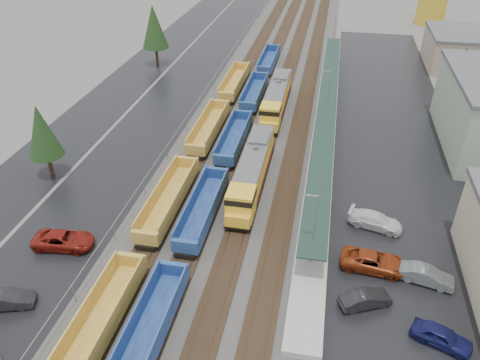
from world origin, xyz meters
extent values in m
cube|color=#302D2B|center=(0.00, 60.00, 0.04)|extent=(20.00, 160.00, 0.08)
cube|color=black|center=(-6.00, 60.00, 0.15)|extent=(2.60, 160.00, 0.15)
cube|color=#473326|center=(-6.72, 60.00, 0.27)|extent=(0.08, 160.00, 0.07)
cube|color=#473326|center=(-5.28, 60.00, 0.27)|extent=(0.08, 160.00, 0.07)
cube|color=black|center=(-2.00, 60.00, 0.15)|extent=(2.60, 160.00, 0.15)
cube|color=#473326|center=(-2.72, 60.00, 0.27)|extent=(0.08, 160.00, 0.07)
cube|color=#473326|center=(-1.28, 60.00, 0.27)|extent=(0.08, 160.00, 0.07)
cube|color=black|center=(2.00, 60.00, 0.15)|extent=(2.60, 160.00, 0.15)
cube|color=#473326|center=(1.28, 60.00, 0.27)|extent=(0.08, 160.00, 0.07)
cube|color=#473326|center=(2.72, 60.00, 0.27)|extent=(0.08, 160.00, 0.07)
cube|color=black|center=(6.00, 60.00, 0.15)|extent=(2.60, 160.00, 0.15)
cube|color=#473326|center=(5.28, 60.00, 0.27)|extent=(0.08, 160.00, 0.07)
cube|color=#473326|center=(6.72, 60.00, 0.27)|extent=(0.08, 160.00, 0.07)
cube|color=black|center=(-15.00, 60.00, 0.01)|extent=(10.00, 160.00, 0.02)
cube|color=black|center=(-25.00, 60.00, 0.01)|extent=(9.00, 160.00, 0.02)
cube|color=black|center=(19.00, 50.00, 0.01)|extent=(16.00, 100.00, 0.02)
cube|color=#9E9B93|center=(9.50, 50.00, 0.35)|extent=(3.00, 80.00, 0.70)
cylinder|color=gray|center=(9.50, 25.00, 1.90)|extent=(0.16, 0.16, 2.40)
cylinder|color=gray|center=(9.50, 40.00, 1.90)|extent=(0.16, 0.16, 2.40)
cylinder|color=gray|center=(9.50, 55.00, 1.90)|extent=(0.16, 0.16, 2.40)
cylinder|color=gray|center=(9.50, 70.00, 1.90)|extent=(0.16, 0.16, 2.40)
cylinder|color=gray|center=(9.50, 85.00, 1.90)|extent=(0.16, 0.16, 2.40)
cube|color=#1A2F26|center=(9.50, 50.00, 3.20)|extent=(2.60, 65.00, 0.15)
cylinder|color=gray|center=(9.50, 20.00, 4.00)|extent=(0.12, 0.12, 8.00)
cube|color=gray|center=(9.00, 20.00, 7.90)|extent=(1.00, 0.15, 0.12)
cylinder|color=gray|center=(9.50, 50.00, 4.00)|extent=(0.12, 0.12, 8.00)
cube|color=gray|center=(9.00, 50.00, 7.90)|extent=(1.00, 0.15, 0.12)
cylinder|color=gray|center=(9.50, 80.00, 4.00)|extent=(0.12, 0.12, 8.00)
cube|color=gray|center=(9.00, 80.00, 7.90)|extent=(1.00, 0.15, 0.12)
cylinder|color=gray|center=(-9.50, 12.00, 1.00)|extent=(0.08, 0.08, 2.00)
cylinder|color=gray|center=(-9.50, 20.00, 1.00)|extent=(0.08, 0.08, 2.00)
cylinder|color=gray|center=(-9.50, 28.00, 1.00)|extent=(0.08, 0.08, 2.00)
cylinder|color=gray|center=(-9.50, 36.00, 1.00)|extent=(0.08, 0.08, 2.00)
cylinder|color=gray|center=(-9.50, 44.00, 1.00)|extent=(0.08, 0.08, 2.00)
cylinder|color=gray|center=(-9.50, 52.00, 1.00)|extent=(0.08, 0.08, 2.00)
cylinder|color=gray|center=(-9.50, 60.00, 1.00)|extent=(0.08, 0.08, 2.00)
cylinder|color=gray|center=(-9.50, 68.00, 1.00)|extent=(0.08, 0.08, 2.00)
cylinder|color=gray|center=(-9.50, 76.00, 1.00)|extent=(0.08, 0.08, 2.00)
cylinder|color=gray|center=(-9.50, 84.00, 1.00)|extent=(0.08, 0.08, 2.00)
cylinder|color=gray|center=(-9.50, 92.00, 1.00)|extent=(0.08, 0.08, 2.00)
cylinder|color=gray|center=(-9.50, 100.00, 1.00)|extent=(0.08, 0.08, 2.00)
cylinder|color=gray|center=(-9.50, 108.00, 1.00)|extent=(0.08, 0.08, 2.00)
cylinder|color=gray|center=(-9.50, 116.00, 1.00)|extent=(0.08, 0.08, 2.00)
cylinder|color=gray|center=(-9.50, 124.00, 1.00)|extent=(0.08, 0.08, 2.00)
cube|color=gray|center=(-9.50, 60.00, 2.00)|extent=(0.05, 160.00, 0.05)
cube|color=gray|center=(36.00, 80.00, 3.00)|extent=(18.00, 14.00, 6.00)
cylinder|color=#332316|center=(-22.00, 30.00, 1.35)|extent=(0.50, 0.50, 2.70)
cone|color=black|center=(-22.00, 30.00, 5.85)|extent=(3.96, 3.96, 6.30)
cylinder|color=#332316|center=(-23.00, 70.00, 1.65)|extent=(0.50, 0.50, 3.30)
cone|color=black|center=(-23.00, 70.00, 7.15)|extent=(4.84, 4.84, 7.70)
cylinder|color=#332316|center=(28.00, 58.00, 1.50)|extent=(0.50, 0.50, 3.00)
cone|color=black|center=(28.00, 58.00, 6.50)|extent=(4.40, 4.40, 7.00)
cube|color=black|center=(2.00, 32.21, 0.80)|extent=(2.71, 18.06, 0.36)
cube|color=orange|center=(2.00, 33.12, 2.33)|extent=(2.53, 14.45, 2.71)
cube|color=orange|center=(2.00, 25.17, 2.51)|extent=(2.71, 2.89, 3.07)
cube|color=black|center=(2.00, 25.17, 3.42)|extent=(2.75, 2.94, 0.63)
cube|color=orange|center=(2.00, 23.55, 1.61)|extent=(2.53, 0.90, 1.26)
cube|color=#59595B|center=(2.00, 33.12, 3.78)|extent=(2.57, 14.45, 0.32)
cube|color=maroon|center=(0.72, 33.12, 1.25)|extent=(0.04, 14.45, 0.32)
cube|color=maroon|center=(3.28, 33.12, 1.25)|extent=(0.04, 14.45, 0.32)
cube|color=black|center=(2.00, 32.21, 0.44)|extent=(1.99, 5.42, 0.54)
cube|color=black|center=(2.00, 25.89, 0.53)|extent=(2.17, 3.61, 0.45)
cube|color=black|center=(2.00, 38.54, 0.53)|extent=(2.17, 3.61, 0.45)
cylinder|color=#59595B|center=(2.00, 34.02, 4.05)|extent=(0.63, 0.63, 0.45)
cube|color=#59595B|center=(2.00, 36.73, 4.00)|extent=(2.17, 3.61, 0.45)
cube|color=black|center=(2.00, 53.21, 0.80)|extent=(2.71, 18.06, 0.36)
cube|color=orange|center=(2.00, 54.12, 2.33)|extent=(2.53, 14.45, 2.71)
cube|color=orange|center=(2.00, 46.17, 2.51)|extent=(2.71, 2.89, 3.07)
cube|color=black|center=(2.00, 46.17, 3.42)|extent=(2.75, 2.94, 0.63)
cube|color=orange|center=(2.00, 44.55, 1.61)|extent=(2.53, 0.90, 1.26)
cube|color=#59595B|center=(2.00, 54.12, 3.78)|extent=(2.57, 14.45, 0.32)
cube|color=maroon|center=(0.72, 54.12, 1.25)|extent=(0.04, 14.45, 0.32)
cube|color=maroon|center=(3.28, 54.12, 1.25)|extent=(0.04, 14.45, 0.32)
cube|color=black|center=(2.00, 53.21, 0.44)|extent=(1.99, 5.42, 0.54)
cube|color=black|center=(2.00, 46.89, 0.53)|extent=(2.17, 3.61, 0.45)
cube|color=black|center=(2.00, 59.54, 0.53)|extent=(2.17, 3.61, 0.45)
cylinder|color=#59595B|center=(2.00, 55.02, 4.05)|extent=(0.63, 0.63, 0.45)
cube|color=#59595B|center=(2.00, 57.73, 4.00)|extent=(2.17, 3.61, 0.45)
cube|color=#A57B2D|center=(-6.00, 9.08, 0.86)|extent=(2.63, 13.67, 0.25)
cube|color=#A57B2D|center=(-7.26, 9.08, 1.77)|extent=(0.15, 13.67, 1.82)
cube|color=#A57B2D|center=(-4.74, 9.08, 1.77)|extent=(0.15, 13.67, 1.82)
cube|color=#A57B2D|center=(-6.00, 16.12, 1.56)|extent=(2.63, 0.51, 1.42)
cube|color=black|center=(-6.00, 15.41, 0.55)|extent=(2.02, 2.22, 0.51)
cube|color=#A57B2D|center=(-6.00, 26.29, 0.86)|extent=(2.63, 13.67, 0.25)
cube|color=#A57B2D|center=(-7.26, 26.29, 1.77)|extent=(0.15, 13.67, 1.82)
cube|color=#A57B2D|center=(-4.74, 26.29, 1.77)|extent=(0.15, 13.67, 1.82)
cube|color=#A57B2D|center=(-6.00, 19.25, 1.56)|extent=(2.63, 0.51, 1.42)
cube|color=#A57B2D|center=(-6.00, 33.33, 1.56)|extent=(2.63, 0.51, 1.42)
cube|color=black|center=(-6.00, 19.96, 0.55)|extent=(2.02, 2.22, 0.51)
cube|color=black|center=(-6.00, 32.62, 0.55)|extent=(2.02, 2.22, 0.51)
cube|color=#A57B2D|center=(-6.00, 43.50, 0.86)|extent=(2.63, 13.67, 0.25)
cube|color=#A57B2D|center=(-7.26, 43.50, 1.77)|extent=(0.15, 13.67, 1.82)
cube|color=#A57B2D|center=(-4.74, 43.50, 1.77)|extent=(0.15, 13.67, 1.82)
cube|color=#A57B2D|center=(-6.00, 36.46, 1.56)|extent=(2.63, 0.51, 1.42)
cube|color=#A57B2D|center=(-6.00, 50.54, 1.56)|extent=(2.63, 0.51, 1.42)
cube|color=black|center=(-6.00, 37.17, 0.55)|extent=(2.02, 2.22, 0.51)
cube|color=black|center=(-6.00, 49.83, 0.55)|extent=(2.02, 2.22, 0.51)
cube|color=#A57B2D|center=(-6.00, 60.71, 0.86)|extent=(2.63, 13.67, 0.25)
cube|color=#A57B2D|center=(-7.26, 60.71, 1.77)|extent=(0.15, 13.67, 1.82)
cube|color=#A57B2D|center=(-4.74, 60.71, 1.77)|extent=(0.15, 13.67, 1.82)
cube|color=#A57B2D|center=(-6.00, 53.67, 1.56)|extent=(2.63, 0.51, 1.42)
cube|color=#A57B2D|center=(-6.00, 67.75, 1.56)|extent=(2.63, 0.51, 1.42)
cube|color=black|center=(-6.00, 54.38, 0.55)|extent=(2.02, 2.22, 0.51)
cube|color=black|center=(-6.00, 67.04, 0.55)|extent=(2.02, 2.22, 0.51)
cube|color=navy|center=(-2.00, 9.39, 0.84)|extent=(2.55, 12.48, 0.25)
cube|color=navy|center=(-3.23, 9.39, 1.72)|extent=(0.15, 12.48, 1.77)
cube|color=navy|center=(-0.77, 9.39, 1.72)|extent=(0.15, 12.48, 1.77)
cube|color=navy|center=(-2.00, 15.83, 1.53)|extent=(2.55, 0.49, 1.37)
cube|color=black|center=(-2.00, 15.14, 0.55)|extent=(1.96, 2.16, 0.49)
cube|color=navy|center=(-2.00, 25.31, 0.84)|extent=(2.55, 12.48, 0.25)
cube|color=navy|center=(-3.23, 25.31, 1.72)|extent=(0.15, 12.48, 1.77)
cube|color=navy|center=(-0.77, 25.31, 1.72)|extent=(0.15, 12.48, 1.77)
cube|color=navy|center=(-2.00, 18.87, 1.53)|extent=(2.55, 0.49, 1.37)
cube|color=navy|center=(-2.00, 31.75, 1.53)|extent=(2.55, 0.49, 1.37)
cube|color=black|center=(-2.00, 19.56, 0.55)|extent=(1.96, 2.16, 0.49)
cube|color=black|center=(-2.00, 31.06, 0.55)|extent=(1.96, 2.16, 0.49)
cube|color=navy|center=(-2.00, 41.23, 0.84)|extent=(2.55, 12.48, 0.25)
cube|color=navy|center=(-3.23, 41.23, 1.72)|extent=(0.15, 12.48, 1.77)
cube|color=navy|center=(-0.77, 41.23, 1.72)|extent=(0.15, 12.48, 1.77)
cube|color=navy|center=(-2.00, 34.79, 1.53)|extent=(2.55, 0.49, 1.37)
cube|color=navy|center=(-2.00, 47.66, 1.53)|extent=(2.55, 0.49, 1.37)
cube|color=black|center=(-2.00, 35.47, 0.55)|extent=(1.96, 2.16, 0.49)
cube|color=black|center=(-2.00, 46.98, 0.55)|extent=(1.96, 2.16, 0.49)
cube|color=navy|center=(-2.00, 57.14, 0.84)|extent=(2.55, 12.48, 0.25)
cube|color=navy|center=(-3.23, 57.14, 1.72)|extent=(0.15, 12.48, 1.77)
cube|color=navy|center=(-0.77, 57.14, 1.72)|extent=(0.15, 12.48, 1.77)
cube|color=navy|center=(-2.00, 50.70, 1.53)|extent=(2.55, 0.49, 1.37)
cube|color=navy|center=(-2.00, 63.58, 1.53)|extent=(2.55, 0.49, 1.37)
cube|color=black|center=(-2.00, 51.39, 0.55)|extent=(1.96, 2.16, 0.49)
cube|color=black|center=(-2.00, 62.89, 0.55)|extent=(1.96, 2.16, 0.49)
cube|color=navy|center=(-2.00, 73.06, 0.84)|extent=(2.55, 12.48, 0.25)
cube|color=navy|center=(-3.23, 73.06, 1.72)|extent=(0.15, 12.48, 1.77)
cube|color=navy|center=(-0.77, 73.06, 1.72)|extent=(0.15, 12.48, 1.77)
cube|color=navy|center=(-2.00, 66.62, 1.53)|extent=(2.55, 0.49, 1.37)
cube|color=navy|center=(-2.00, 79.50, 1.53)|extent=(2.55, 0.49, 1.37)
cube|color=black|center=(-2.00, 67.31, 0.55)|extent=(1.96, 2.16, 0.49)
cube|color=black|center=(-2.00, 78.81, 0.55)|extent=(1.96, 2.16, 0.49)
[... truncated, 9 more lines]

